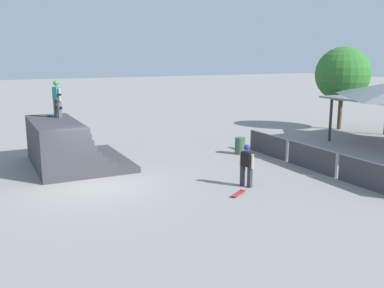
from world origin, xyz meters
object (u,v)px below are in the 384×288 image
object	(u,v)px
skater_on_deck	(57,96)
bystander_walking	(247,162)
trash_bin	(240,146)
skateboard_on_deck	(51,115)
skateboard_on_ground	(238,193)
tree_far_back	(343,74)

from	to	relation	value
skater_on_deck	bystander_walking	distance (m)	9.52
trash_bin	skateboard_on_deck	bearing A→B (deg)	-110.47
bystander_walking	trash_bin	size ratio (longest dim) A/B	1.93
skateboard_on_ground	skater_on_deck	bearing A→B (deg)	89.14
skateboard_on_deck	tree_far_back	distance (m)	18.84
skateboard_on_deck	skateboard_on_ground	xyz separation A→B (m)	(8.74, 5.08, -2.09)
trash_bin	tree_far_back	bearing A→B (deg)	108.17
skateboard_on_ground	trash_bin	bearing A→B (deg)	25.24
skater_on_deck	tree_far_back	size ratio (longest dim) A/B	0.31
skater_on_deck	skateboard_on_deck	xyz separation A→B (m)	(-0.63, -0.25, -0.93)
skateboard_on_deck	bystander_walking	bearing A→B (deg)	57.31
skateboard_on_ground	trash_bin	xyz separation A→B (m)	(-5.50, 3.59, 0.37)
bystander_walking	skateboard_on_ground	size ratio (longest dim) A/B	2.05
skateboard_on_deck	trash_bin	world-z (taller)	skateboard_on_deck
skateboard_on_deck	skateboard_on_ground	bearing A→B (deg)	51.11
skater_on_deck	skateboard_on_ground	distance (m)	9.91
skater_on_deck	bystander_walking	size ratio (longest dim) A/B	1.04
bystander_walking	skateboard_on_ground	xyz separation A→B (m)	(0.74, -0.81, -0.90)
skateboard_on_deck	trash_bin	distance (m)	9.41
bystander_walking	tree_far_back	world-z (taller)	tree_far_back
skater_on_deck	bystander_walking	xyz separation A→B (m)	(7.37, 5.64, -2.11)
bystander_walking	skateboard_on_ground	bearing A→B (deg)	114.01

